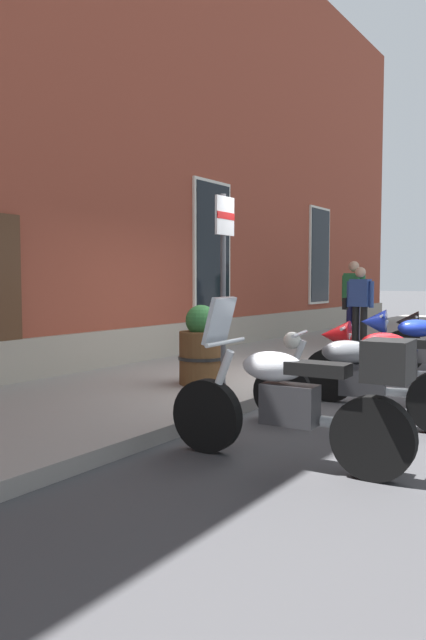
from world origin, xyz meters
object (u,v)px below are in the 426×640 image
motorcycle_blue_sport (418,345)px  pedestrian_blue_top (360,302)px  motorcycle_silver_touring (297,397)px  parking_sign (224,265)px  motorcycle_grey_naked (355,380)px  motorcycle_red_sport (386,360)px  pedestrian_striped_shirt (353,296)px  barrel_planter (201,349)px

motorcycle_blue_sport → pedestrian_blue_top: (3.30, 2.04, 0.45)m
motorcycle_silver_touring → parking_sign: size_ratio=0.89×
motorcycle_blue_sport → motorcycle_grey_naked: bearing=-178.6°
motorcycle_silver_touring → motorcycle_grey_naked: size_ratio=0.97×
motorcycle_red_sport → pedestrian_striped_shirt: pedestrian_striped_shirt is taller
motorcycle_silver_touring → motorcycle_grey_naked: (1.50, 0.09, -0.08)m
motorcycle_red_sport → parking_sign: (-1.05, 1.57, 1.10)m
motorcycle_grey_naked → motorcycle_silver_touring: bearing=-176.5°
motorcycle_red_sport → barrel_planter: size_ratio=2.05×
motorcycle_silver_touring → pedestrian_striped_shirt: 8.76m
pedestrian_striped_shirt → barrel_planter: bearing=-176.6°
motorcycle_silver_touring → parking_sign: bearing=47.2°
parking_sign → motorcycle_silver_touring: bearing=-132.8°
motorcycle_silver_touring → motorcycle_red_sport: bearing=3.1°
motorcycle_grey_naked → motorcycle_blue_sport: 2.60m
motorcycle_silver_touring → motorcycle_grey_naked: 1.50m
motorcycle_silver_touring → parking_sign: (1.58, 1.71, 1.09)m
pedestrian_striped_shirt → parking_sign: (-6.74, -0.97, 0.52)m
pedestrian_striped_shirt → pedestrian_blue_top: bearing=-152.5°
pedestrian_striped_shirt → motorcycle_red_sport: bearing=-156.0°
parking_sign → motorcycle_blue_sport: bearing=-31.8°
motorcycle_red_sport → barrel_planter: (-0.67, 2.16, 0.04)m
motorcycle_silver_touring → barrel_planter: motorcycle_silver_touring is taller
motorcycle_grey_naked → barrel_planter: (0.46, 2.21, 0.11)m
pedestrian_blue_top → pedestrian_striped_shirt: pedestrian_striped_shirt is taller
motorcycle_silver_touring → pedestrian_blue_top: bearing=16.6°
motorcycle_blue_sport → parking_sign: parking_sign is taller
motorcycle_grey_naked → parking_sign: size_ratio=0.91×
parking_sign → barrel_planter: 1.27m
motorcycle_grey_naked → pedestrian_blue_top: pedestrian_blue_top is taller
pedestrian_blue_top → pedestrian_striped_shirt: (0.92, 0.48, 0.10)m
motorcycle_red_sport → motorcycle_blue_sport: size_ratio=0.99×
motorcycle_silver_touring → pedestrian_striped_shirt: bearing=17.9°
motorcycle_blue_sport → parking_sign: bearing=148.2°
barrel_planter → pedestrian_striped_shirt: bearing=3.4°
motorcycle_red_sport → pedestrian_blue_top: (4.76, 2.05, 0.48)m
pedestrian_striped_shirt → motorcycle_blue_sport: bearing=-149.2°
pedestrian_blue_top → motorcycle_silver_touring: bearing=-163.4°
motorcycle_silver_touring → motorcycle_blue_sport: motorcycle_silver_touring is taller
motorcycle_silver_touring → motorcycle_grey_naked: bearing=3.5°
motorcycle_grey_naked → pedestrian_blue_top: 6.29m
pedestrian_striped_shirt → motorcycle_grey_naked: bearing=-159.2°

